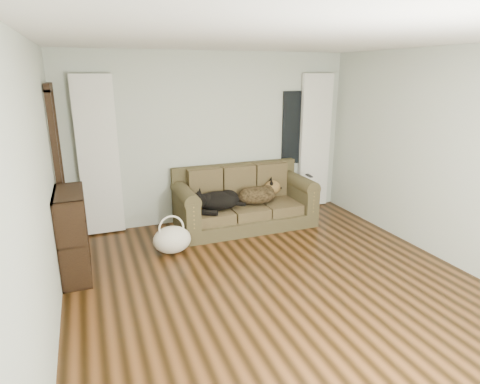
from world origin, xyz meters
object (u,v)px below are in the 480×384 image
object	(u,v)px
sofa	(245,198)
tote_bag	(172,241)
dog_black_lab	(216,201)
bookshelf	(73,235)
dog_shepherd	(259,194)

from	to	relation	value
sofa	tote_bag	distance (m)	1.41
dog_black_lab	sofa	bearing A→B (deg)	16.82
bookshelf	dog_black_lab	bearing A→B (deg)	14.27
bookshelf	tote_bag	bearing A→B (deg)	4.40
dog_black_lab	bookshelf	xyz separation A→B (m)	(-1.94, -0.67, 0.02)
dog_black_lab	dog_shepherd	world-z (taller)	dog_shepherd
sofa	tote_bag	size ratio (longest dim) A/B	4.12
dog_shepherd	bookshelf	size ratio (longest dim) A/B	0.63
sofa	dog_shepherd	bearing A→B (deg)	-4.11
dog_shepherd	tote_bag	world-z (taller)	dog_shepherd
dog_shepherd	bookshelf	distance (m)	2.75
dog_shepherd	tote_bag	size ratio (longest dim) A/B	1.28
dog_black_lab	tote_bag	world-z (taller)	dog_black_lab
dog_shepherd	tote_bag	bearing A→B (deg)	23.02
dog_black_lab	dog_shepherd	xyz separation A→B (m)	(0.71, 0.07, 0.01)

